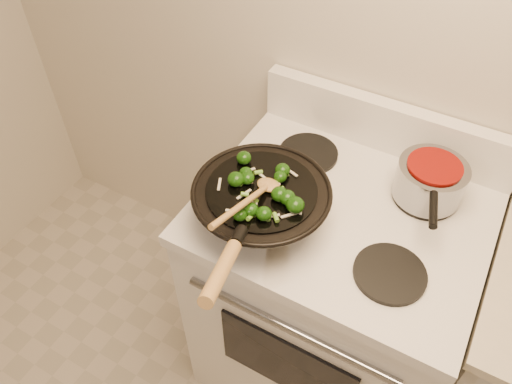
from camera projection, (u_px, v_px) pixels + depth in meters
The scene contains 5 objects.
stove at pixel (328, 295), 1.71m from camera, with size 0.78×0.67×1.08m.
wok at pixel (261, 203), 1.29m from camera, with size 0.36×0.59×0.24m.
stirfry at pixel (266, 190), 1.23m from camera, with size 0.24×0.23×0.04m.
wooden_spoon at pixel (253, 196), 1.19m from camera, with size 0.06×0.27×0.10m.
saucepan at pixel (430, 180), 1.36m from camera, with size 0.19×0.30×0.11m.
Camera 1 is at (0.05, 0.25, 1.95)m, focal length 35.00 mm.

